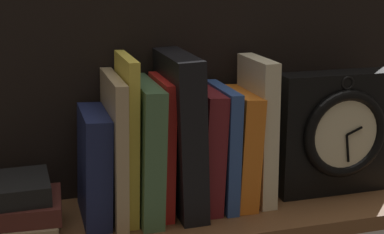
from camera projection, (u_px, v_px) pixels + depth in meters
ground_plane at (183, 217)px, 93.44cm from camera, size 89.48×22.50×2.50cm
back_panel at (166, 75)px, 97.64cm from camera, size 89.48×1.20×41.10cm
book_navy_bierce at (94, 166)px, 88.57cm from camera, size 4.69×13.46×17.38cm
book_tan_shortstories at (114, 147)px, 88.75cm from camera, size 2.41×16.29×22.63cm
book_yellow_seinlanguage at (127, 137)px, 88.93cm from camera, size 2.35×13.37×25.60cm
book_green_romantic at (144, 148)px, 90.23cm from camera, size 4.13×16.79×21.46cm
book_red_requiem at (161, 145)px, 90.94cm from camera, size 2.30×12.59×21.86cm
book_black_skeptic at (181, 133)px, 91.35cm from camera, size 4.96×16.73×25.64cm
book_maroon_dawkins at (204, 148)px, 93.24cm from camera, size 4.12×12.91×19.65cm
book_blue_modern at (221, 146)px, 94.01cm from camera, size 2.40×13.54×19.86cm
book_orange_pandolfini at (238, 147)px, 94.96cm from camera, size 4.15×13.06×18.98cm
book_cream_twain at (257, 130)px, 95.16cm from camera, size 2.96×12.06×24.29cm
framed_clock at (337, 133)px, 98.26cm from camera, size 21.29×6.75×21.29cm
book_stack_side at (5, 210)px, 83.22cm from camera, size 16.98×12.30×8.63cm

